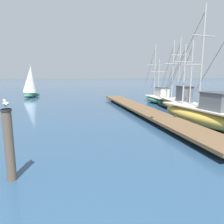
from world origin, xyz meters
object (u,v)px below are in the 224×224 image
at_px(fishing_boat_0, 203,114).
at_px(fishing_boat_1, 159,98).
at_px(distant_sailboat, 31,82).
at_px(fishing_boat_2, 179,104).
at_px(perched_seagull, 5,104).
at_px(mooring_piling, 9,144).

height_order(fishing_boat_0, fishing_boat_1, fishing_boat_0).
height_order(fishing_boat_1, distant_sailboat, fishing_boat_1).
height_order(fishing_boat_2, distant_sailboat, fishing_boat_2).
bearing_deg(fishing_boat_1, perched_seagull, -130.42).
relative_size(fishing_boat_2, mooring_piling, 3.61).
height_order(fishing_boat_1, fishing_boat_2, fishing_boat_1).
bearing_deg(perched_seagull, fishing_boat_2, 38.92).
height_order(fishing_boat_1, perched_seagull, fishing_boat_1).
bearing_deg(fishing_boat_0, fishing_boat_2, 72.34).
height_order(fishing_boat_1, mooring_piling, fishing_boat_1).
bearing_deg(fishing_boat_2, mooring_piling, -141.10).
bearing_deg(distant_sailboat, fishing_boat_0, -59.30).
bearing_deg(mooring_piling, fishing_boat_1, 49.56).
xyz_separation_m(fishing_boat_1, distant_sailboat, (-14.54, 10.03, 1.58)).
xyz_separation_m(fishing_boat_1, mooring_piling, (-12.47, -14.63, 0.56)).
height_order(fishing_boat_0, distant_sailboat, fishing_boat_0).
distance_m(fishing_boat_0, fishing_boat_2, 5.34).
height_order(mooring_piling, distant_sailboat, distant_sailboat).
distance_m(mooring_piling, distant_sailboat, 24.77).
relative_size(fishing_boat_0, fishing_boat_2, 0.98).
bearing_deg(fishing_boat_1, distant_sailboat, 145.41).
xyz_separation_m(fishing_boat_2, mooring_piling, (-11.64, -9.39, 0.46)).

